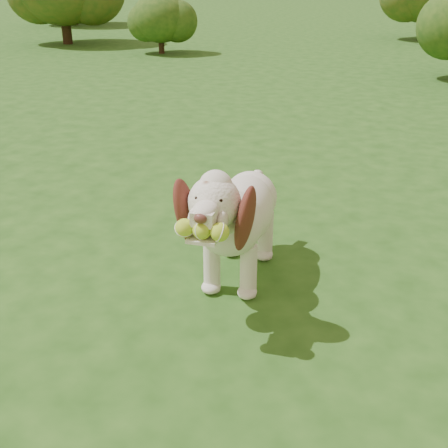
% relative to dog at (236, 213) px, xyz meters
% --- Properties ---
extents(ground, '(80.00, 80.00, 0.00)m').
position_rel_dog_xyz_m(ground, '(0.51, -0.26, -0.43)').
color(ground, '#1F4714').
rests_on(ground, ground).
extents(dog, '(0.49, 1.23, 0.80)m').
position_rel_dog_xyz_m(dog, '(0.00, 0.00, 0.00)').
color(dog, silver).
rests_on(dog, ground).
extents(shrub_a, '(1.10, 1.10, 1.14)m').
position_rel_dog_xyz_m(shrub_a, '(-4.54, 7.79, 0.25)').
color(shrub_a, '#382314').
rests_on(shrub_a, ground).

